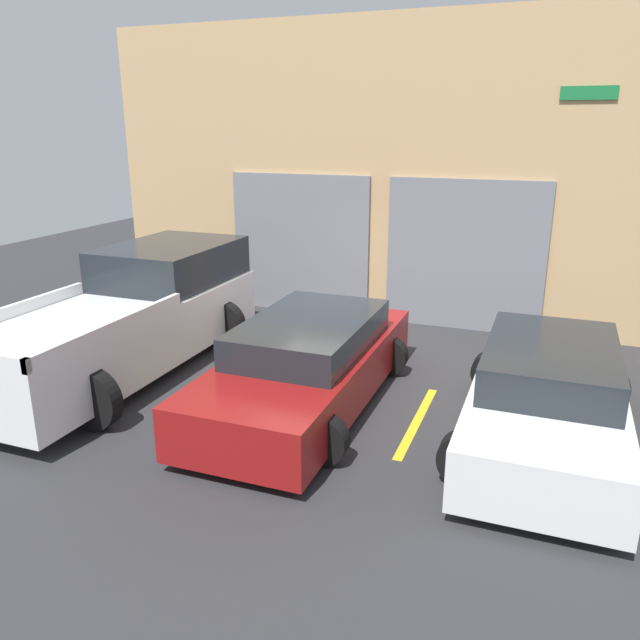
{
  "coord_description": "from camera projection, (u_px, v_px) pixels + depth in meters",
  "views": [
    {
      "loc": [
        3.07,
        -8.83,
        3.8
      ],
      "look_at": [
        0.0,
        -0.81,
        1.1
      ],
      "focal_mm": 35.0,
      "sensor_mm": 36.0,
      "label": 1
    }
  ],
  "objects": [
    {
      "name": "shophouse_building",
      "position": [
        395.0,
        177.0,
        12.14
      ],
      "size": [
        12.06,
        0.68,
        5.75
      ],
      "color": "tan",
      "rests_on": "ground"
    },
    {
      "name": "ground_plane",
      "position": [
        338.0,
        371.0,
        10.06
      ],
      "size": [
        28.0,
        28.0,
        0.0
      ],
      "primitive_type": "plane",
      "color": "#2D2D30"
    },
    {
      "name": "parking_stripe_far_left",
      "position": [
        47.0,
        360.0,
        10.51
      ],
      "size": [
        0.12,
        2.2,
        0.01
      ],
      "primitive_type": "cube",
      "color": "gold",
      "rests_on": "ground"
    },
    {
      "name": "sedan_side",
      "position": [
        308.0,
        364.0,
        8.74
      ],
      "size": [
        2.17,
        4.71,
        1.24
      ],
      "color": "maroon",
      "rests_on": "ground"
    },
    {
      "name": "pickup_truck",
      "position": [
        131.0,
        316.0,
        9.99
      ],
      "size": [
        2.54,
        5.5,
        1.83
      ],
      "color": "white",
      "rests_on": "ground"
    },
    {
      "name": "parking_stripe_left",
      "position": [
        211.0,
        387.0,
        9.43
      ],
      "size": [
        0.12,
        2.2,
        0.01
      ],
      "primitive_type": "cube",
      "color": "gold",
      "rests_on": "ground"
    },
    {
      "name": "parking_stripe_centre",
      "position": [
        417.0,
        421.0,
        8.35
      ],
      "size": [
        0.12,
        2.2,
        0.01
      ],
      "primitive_type": "cube",
      "color": "gold",
      "rests_on": "ground"
    },
    {
      "name": "sedan_white",
      "position": [
        547.0,
        397.0,
        7.65
      ],
      "size": [
        2.15,
        4.31,
        1.27
      ],
      "color": "white",
      "rests_on": "ground"
    }
  ]
}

